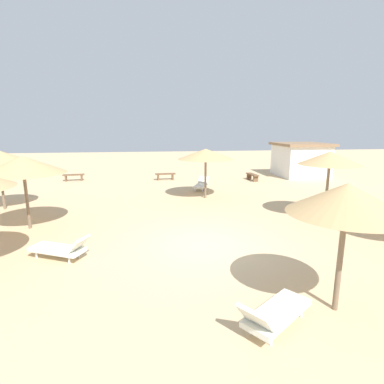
{
  "coord_description": "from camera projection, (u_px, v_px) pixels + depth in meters",
  "views": [
    {
      "loc": [
        -1.73,
        -9.47,
        3.92
      ],
      "look_at": [
        0.0,
        3.0,
        1.2
      ],
      "focal_mm": 28.2,
      "sensor_mm": 36.0,
      "label": 1
    }
  ],
  "objects": [
    {
      "name": "beach_cabana",
      "position": [
        300.0,
        159.0,
        24.31
      ],
      "size": [
        3.89,
        4.07,
        2.67
      ],
      "color": "white",
      "rests_on": "ground"
    },
    {
      "name": "parasol_4",
      "position": [
        330.0,
        158.0,
        12.65
      ],
      "size": [
        2.57,
        2.57,
        2.92
      ],
      "color": "#75604C",
      "rests_on": "ground"
    },
    {
      "name": "parasol_5",
      "position": [
        23.0,
        165.0,
        11.39
      ],
      "size": [
        3.1,
        3.1,
        2.86
      ],
      "color": "#75604C",
      "rests_on": "ground"
    },
    {
      "name": "ground_plane",
      "position": [
        204.0,
        245.0,
        10.23
      ],
      "size": [
        80.0,
        80.0,
        0.0
      ],
      "primitive_type": "plane",
      "color": "#D1B284"
    },
    {
      "name": "bench_2",
      "position": [
        165.0,
        175.0,
        22.78
      ],
      "size": [
        1.53,
        0.51,
        0.49
      ],
      "color": "brown",
      "rests_on": "ground"
    },
    {
      "name": "parasol_0",
      "position": [
        206.0,
        154.0,
        16.52
      ],
      "size": [
        3.07,
        3.07,
        2.75
      ],
      "color": "#75604C",
      "rests_on": "ground"
    },
    {
      "name": "bench_0",
      "position": [
        74.0,
        176.0,
        22.34
      ],
      "size": [
        1.54,
        0.6,
        0.49
      ],
      "color": "brown",
      "rests_on": "ground"
    },
    {
      "name": "lounger_3",
      "position": [
        274.0,
        313.0,
        5.94
      ],
      "size": [
        1.87,
        1.62,
        0.79
      ],
      "color": "silver",
      "rests_on": "ground"
    },
    {
      "name": "lounger_1",
      "position": [
        61.0,
        248.0,
        9.12
      ],
      "size": [
        1.96,
        1.38,
        0.77
      ],
      "color": "silver",
      "rests_on": "ground"
    },
    {
      "name": "bench_1",
      "position": [
        252.0,
        176.0,
        22.51
      ],
      "size": [
        0.56,
        1.53,
        0.49
      ],
      "color": "brown",
      "rests_on": "ground"
    },
    {
      "name": "parasol_3",
      "position": [
        347.0,
        199.0,
        6.1
      ],
      "size": [
        2.38,
        2.38,
        2.82
      ],
      "color": "#75604C",
      "rests_on": "ground"
    },
    {
      "name": "lounger_0",
      "position": [
        201.0,
        185.0,
        19.25
      ],
      "size": [
        1.3,
        1.98,
        0.74
      ],
      "color": "silver",
      "rests_on": "ground"
    }
  ]
}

